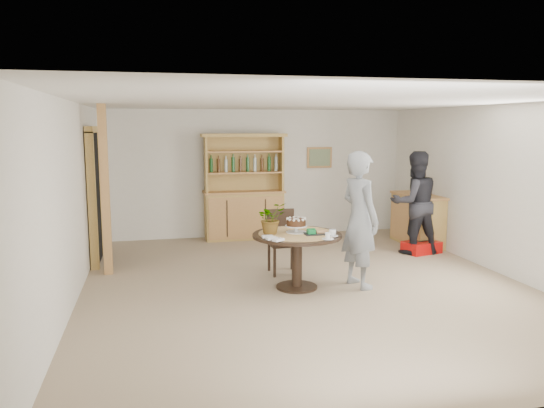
{
  "coord_description": "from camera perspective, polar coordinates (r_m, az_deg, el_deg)",
  "views": [
    {
      "loc": [
        -2.02,
        -6.82,
        2.19
      ],
      "look_at": [
        -0.32,
        0.68,
        1.05
      ],
      "focal_mm": 35.0,
      "sensor_mm": 36.0,
      "label": 1
    }
  ],
  "objects": [
    {
      "name": "ground",
      "position": [
        7.44,
        3.61,
        -8.7
      ],
      "size": [
        7.0,
        7.0,
        0.0
      ],
      "primitive_type": "plane",
      "color": "tan",
      "rests_on": "ground"
    },
    {
      "name": "room_shell",
      "position": [
        7.13,
        3.74,
        4.81
      ],
      "size": [
        6.04,
        7.04,
        2.52
      ],
      "color": "white",
      "rests_on": "ground"
    },
    {
      "name": "doorway",
      "position": [
        8.93,
        -18.57,
        1.03
      ],
      "size": [
        0.13,
        1.1,
        2.18
      ],
      "color": "black",
      "rests_on": "ground"
    },
    {
      "name": "pine_post",
      "position": [
        8.1,
        -17.51,
        1.38
      ],
      "size": [
        0.12,
        0.12,
        2.5
      ],
      "primitive_type": "cube",
      "color": "tan",
      "rests_on": "ground"
    },
    {
      "name": "hutch",
      "position": [
        10.31,
        -3.04,
        0.05
      ],
      "size": [
        1.62,
        0.54,
        2.04
      ],
      "color": "tan",
      "rests_on": "ground"
    },
    {
      "name": "sideboard",
      "position": [
        10.16,
        15.37,
        -1.6
      ],
      "size": [
        0.54,
        1.26,
        0.94
      ],
      "color": "tan",
      "rests_on": "ground"
    },
    {
      "name": "dining_table",
      "position": [
        7.16,
        2.71,
        -4.37
      ],
      "size": [
        1.2,
        1.2,
        0.76
      ],
      "color": "black",
      "rests_on": "ground"
    },
    {
      "name": "dining_chair",
      "position": [
        7.95,
        1.1,
        -3.57
      ],
      "size": [
        0.43,
        0.43,
        0.95
      ],
      "rotation": [
        0.0,
        0.0,
        0.01
      ],
      "color": "black",
      "rests_on": "ground"
    },
    {
      "name": "birthday_cake",
      "position": [
        7.15,
        2.62,
        -2.11
      ],
      "size": [
        0.3,
        0.3,
        0.2
      ],
      "color": "white",
      "rests_on": "dining_table"
    },
    {
      "name": "flower_vase",
      "position": [
        7.05,
        -0.12,
        -1.53
      ],
      "size": [
        0.47,
        0.44,
        0.42
      ],
      "primitive_type": "imported",
      "rotation": [
        0.0,
        0.0,
        0.35
      ],
      "color": "#3F7233",
      "rests_on": "dining_table"
    },
    {
      "name": "gift_tray",
      "position": [
        7.06,
        4.67,
        -3.06
      ],
      "size": [
        0.3,
        0.2,
        0.08
      ],
      "color": "black",
      "rests_on": "dining_table"
    },
    {
      "name": "coffee_cup_a",
      "position": [
        6.97,
        6.51,
        -3.13
      ],
      "size": [
        0.15,
        0.15,
        0.09
      ],
      "color": "white",
      "rests_on": "dining_table"
    },
    {
      "name": "coffee_cup_b",
      "position": [
        6.78,
        6.02,
        -3.49
      ],
      "size": [
        0.15,
        0.15,
        0.08
      ],
      "color": "white",
      "rests_on": "dining_table"
    },
    {
      "name": "napkins",
      "position": [
        6.72,
        0.06,
        -3.71
      ],
      "size": [
        0.24,
        0.33,
        0.03
      ],
      "color": "white",
      "rests_on": "dining_table"
    },
    {
      "name": "teen_boy",
      "position": [
        7.27,
        9.41,
        -1.67
      ],
      "size": [
        0.6,
        0.77,
        1.86
      ],
      "primitive_type": "imported",
      "rotation": [
        0.0,
        0.0,
        1.83
      ],
      "color": "gray",
      "rests_on": "ground"
    },
    {
      "name": "adult_person",
      "position": [
        9.39,
        15.09,
        0.14
      ],
      "size": [
        0.86,
        0.68,
        1.77
      ],
      "primitive_type": "imported",
      "rotation": [
        0.0,
        0.0,
        3.13
      ],
      "color": "black",
      "rests_on": "ground"
    },
    {
      "name": "red_suitcase",
      "position": [
        9.58,
        15.78,
        -4.48
      ],
      "size": [
        0.68,
        0.54,
        0.21
      ],
      "rotation": [
        0.0,
        0.0,
        0.25
      ],
      "color": "#C20B09",
      "rests_on": "ground"
    }
  ]
}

